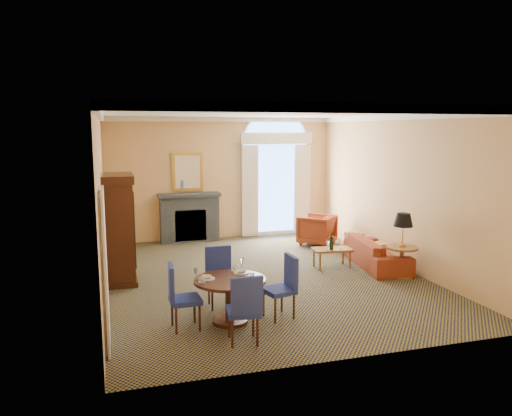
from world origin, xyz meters
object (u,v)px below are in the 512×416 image
object	(u,v)px
sofa	(377,252)
side_table	(403,237)
armoire	(119,230)
armchair	(317,230)
coffee_table	(332,249)
dining_table	(230,290)

from	to	relation	value
sofa	side_table	world-z (taller)	side_table
sofa	armoire	bearing A→B (deg)	93.27
sofa	armchair	distance (m)	2.26
coffee_table	side_table	distance (m)	1.50
armoire	sofa	size ratio (longest dim) A/B	1.01
armoire	armchair	size ratio (longest dim) A/B	2.47
sofa	side_table	distance (m)	1.00
armchair	side_table	distance (m)	3.14
sofa	side_table	xyz separation A→B (m)	(0.05, -0.86, 0.51)
sofa	coffee_table	world-z (taller)	coffee_table
armchair	coffee_table	xyz separation A→B (m)	(-0.54, -2.06, 0.01)
dining_table	armchair	size ratio (longest dim) A/B	1.30
sofa	side_table	size ratio (longest dim) A/B	1.62
sofa	armchair	xyz separation A→B (m)	(-0.43, 2.22, 0.08)
dining_table	side_table	xyz separation A→B (m)	(3.79, 1.32, 0.30)
armoire	sofa	world-z (taller)	armoire
armoire	coffee_table	distance (m)	4.35
armoire	armchair	bearing A→B (deg)	20.10
armoire	side_table	xyz separation A→B (m)	(5.32, -1.31, -0.19)
armchair	coffee_table	distance (m)	2.13
armchair	coffee_table	size ratio (longest dim) A/B	0.99
armchair	coffee_table	world-z (taller)	coffee_table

